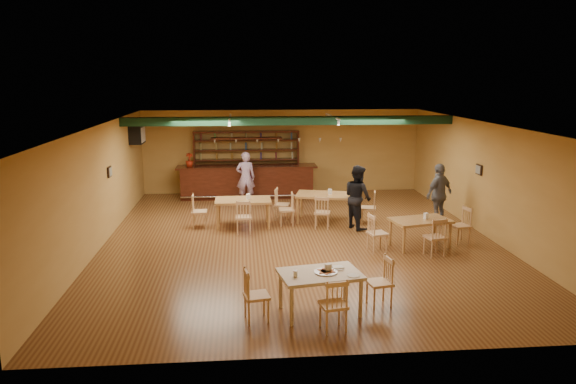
{
  "coord_description": "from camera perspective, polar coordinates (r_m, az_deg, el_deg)",
  "views": [
    {
      "loc": [
        -1.46,
        -13.46,
        4.2
      ],
      "look_at": [
        -0.24,
        0.6,
        1.15
      ],
      "focal_mm": 33.66,
      "sensor_mm": 36.0,
      "label": 1
    }
  ],
  "objects": [
    {
      "name": "pizza_server",
      "position": [
        9.82,
        4.85,
        -8.25
      ],
      "size": [
        0.33,
        0.12,
        0.0
      ],
      "primitive_type": "cube",
      "rotation": [
        0.0,
        0.0,
        0.1
      ],
      "color": "silver",
      "rests_on": "pizza_tray"
    },
    {
      "name": "floor",
      "position": [
        14.18,
        1.19,
        -5.04
      ],
      "size": [
        12.0,
        12.0,
        0.0
      ],
      "primitive_type": "plane",
      "color": "brown",
      "rests_on": "ground"
    },
    {
      "name": "dining_table_d",
      "position": [
        13.88,
        13.75,
        -4.24
      ],
      "size": [
        1.58,
        1.14,
        0.71
      ],
      "primitive_type": "cube",
      "rotation": [
        0.0,
        0.0,
        0.21
      ],
      "color": "olive",
      "rests_on": "ground"
    },
    {
      "name": "dining_table_a",
      "position": [
        15.37,
        -4.75,
        -2.19
      ],
      "size": [
        1.57,
        0.95,
        0.78
      ],
      "primitive_type": "cube",
      "rotation": [
        0.0,
        0.0,
        0.01
      ],
      "color": "olive",
      "rests_on": "ground"
    },
    {
      "name": "pizza_tray",
      "position": [
        9.75,
        4.01,
        -8.44
      ],
      "size": [
        0.52,
        0.52,
        0.01
      ],
      "primitive_type": "cylinder",
      "rotation": [
        0.0,
        0.0,
        0.36
      ],
      "color": "silver",
      "rests_on": "near_table"
    },
    {
      "name": "patron_right_a",
      "position": [
        15.13,
        7.37,
        -0.53
      ],
      "size": [
        0.96,
        1.07,
        1.79
      ],
      "primitive_type": "imported",
      "rotation": [
        0.0,
        0.0,
        1.98
      ],
      "color": "black",
      "rests_on": "ground"
    },
    {
      "name": "picture_right",
      "position": [
        15.57,
        19.53,
        2.25
      ],
      "size": [
        0.04,
        0.34,
        0.28
      ],
      "primitive_type": "cube",
      "color": "black",
      "rests_on": "wall_right"
    },
    {
      "name": "patron_right_b",
      "position": [
        15.98,
        15.67,
        -0.23
      ],
      "size": [
        1.11,
        0.92,
        1.78
      ],
      "primitive_type": "imported",
      "rotation": [
        0.0,
        0.0,
        3.7
      ],
      "color": "slate",
      "rests_on": "ground"
    },
    {
      "name": "side_plate",
      "position": [
        9.64,
        6.92,
        -8.75
      ],
      "size": [
        0.26,
        0.26,
        0.01
      ],
      "primitive_type": "cylinder",
      "rotation": [
        0.0,
        0.0,
        0.18
      ],
      "color": "white",
      "rests_on": "near_table"
    },
    {
      "name": "track_rail_left",
      "position": [
        16.91,
        -6.14,
        7.85
      ],
      "size": [
        0.05,
        2.5,
        0.05
      ],
      "primitive_type": "cube",
      "color": "silver",
      "rests_on": "ceiling"
    },
    {
      "name": "bar_counter",
      "position": [
        18.97,
        -4.33,
        1.11
      ],
      "size": [
        4.86,
        0.85,
        1.13
      ],
      "primitive_type": "cube",
      "color": "black",
      "rests_on": "ground"
    },
    {
      "name": "patron_bar",
      "position": [
        18.1,
        -4.5,
        1.55
      ],
      "size": [
        0.64,
        0.43,
        1.74
      ],
      "primitive_type": "imported",
      "rotation": [
        0.0,
        0.0,
        3.17
      ],
      "color": "#7E4392",
      "rests_on": "ground"
    },
    {
      "name": "napkin_stack",
      "position": [
        9.98,
        5.28,
        -7.93
      ],
      "size": [
        0.22,
        0.18,
        0.03
      ],
      "primitive_type": "cube",
      "rotation": [
        0.0,
        0.0,
        0.16
      ],
      "color": "white",
      "rests_on": "near_table"
    },
    {
      "name": "picture_left",
      "position": [
        15.09,
        -18.33,
        2.03
      ],
      "size": [
        0.04,
        0.34,
        0.28
      ],
      "primitive_type": "cube",
      "color": "black",
      "rests_on": "wall_left"
    },
    {
      "name": "dining_table_b",
      "position": [
        15.87,
        3.89,
        -1.65
      ],
      "size": [
        1.83,
        1.35,
        0.82
      ],
      "primitive_type": "cube",
      "rotation": [
        0.0,
        0.0,
        -0.24
      ],
      "color": "olive",
      "rests_on": "ground"
    },
    {
      "name": "ceiling_beam",
      "position": [
        16.38,
        0.18,
        7.54
      ],
      "size": [
        10.0,
        0.3,
        0.25
      ],
      "primitive_type": "cube",
      "color": "black",
      "rests_on": "ceiling"
    },
    {
      "name": "ac_unit",
      "position": [
        18.07,
        -15.65,
        5.87
      ],
      "size": [
        0.34,
        0.7,
        0.48
      ],
      "primitive_type": "cube",
      "color": "silver",
      "rests_on": "wall_left"
    },
    {
      "name": "track_rail_right",
      "position": [
        17.15,
        4.71,
        7.94
      ],
      "size": [
        0.05,
        2.5,
        0.05
      ],
      "primitive_type": "cube",
      "color": "silver",
      "rests_on": "ceiling"
    },
    {
      "name": "near_table",
      "position": [
        9.88,
        3.38,
        -10.57
      ],
      "size": [
        1.56,
        1.15,
        0.76
      ],
      "primitive_type": "cube",
      "rotation": [
        0.0,
        0.0,
        0.18
      ],
      "color": "tan",
      "rests_on": "ground"
    },
    {
      "name": "parmesan_shaker",
      "position": [
        9.52,
        0.79,
        -8.61
      ],
      "size": [
        0.09,
        0.09,
        0.11
      ],
      "primitive_type": "cylinder",
      "rotation": [
        0.0,
        0.0,
        0.18
      ],
      "color": "#EAE5C6",
      "rests_on": "near_table"
    },
    {
      "name": "back_bar_hutch",
      "position": [
        19.49,
        -4.38,
        3.12
      ],
      "size": [
        3.76,
        0.4,
        2.28
      ],
      "primitive_type": "cube",
      "color": "black",
      "rests_on": "ground"
    },
    {
      "name": "poinsettia",
      "position": [
        18.92,
        -10.38,
        3.37
      ],
      "size": [
        0.34,
        0.34,
        0.47
      ],
      "primitive_type": "imported",
      "rotation": [
        0.0,
        0.0,
        0.35
      ],
      "color": "#A7250F",
      "rests_on": "bar_counter"
    }
  ]
}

